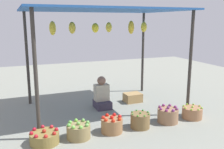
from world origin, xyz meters
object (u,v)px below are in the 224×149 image
object	(u,v)px
vendor_person	(102,96)
basket_green_chilies	(140,121)
basket_red_apples	(44,138)
wooden_crate_near_vendor	(133,98)
basket_limes	(192,113)
basket_purple_onions	(168,115)
basket_red_tomatoes	(112,125)
basket_green_apples	(79,131)

from	to	relation	value
vendor_person	basket_green_chilies	xyz separation A→B (m)	(0.31, -1.40, -0.15)
basket_red_apples	wooden_crate_near_vendor	xyz separation A→B (m)	(2.45, 1.51, 0.01)
basket_limes	basket_purple_onions	bearing A→B (deg)	179.66
basket_red_apples	basket_green_chilies	xyz separation A→B (m)	(1.85, -0.03, 0.04)
basket_red_apples	basket_limes	distance (m)	3.14
basket_red_tomatoes	basket_purple_onions	distance (m)	1.27
basket_green_apples	basket_purple_onions	xyz separation A→B (m)	(1.92, 0.03, 0.02)
basket_red_apples	basket_purple_onions	bearing A→B (deg)	0.10
basket_red_tomatoes	wooden_crate_near_vendor	bearing A→B (deg)	51.75
basket_purple_onions	basket_limes	world-z (taller)	basket_purple_onions
basket_red_tomatoes	basket_purple_onions	bearing A→B (deg)	0.72
basket_red_tomatoes	basket_limes	xyz separation A→B (m)	(1.89, 0.01, -0.02)
vendor_person	basket_green_chilies	bearing A→B (deg)	-77.65
basket_red_apples	basket_limes	bearing A→B (deg)	0.02
basket_red_apples	basket_limes	xyz separation A→B (m)	(3.14, 0.00, 0.02)
basket_red_apples	vendor_person	bearing A→B (deg)	41.63
vendor_person	basket_purple_onions	size ratio (longest dim) A/B	1.81
basket_green_apples	basket_limes	world-z (taller)	basket_green_apples
basket_red_tomatoes	basket_green_chilies	size ratio (longest dim) A/B	1.07
basket_green_apples	wooden_crate_near_vendor	distance (m)	2.40
basket_purple_onions	wooden_crate_near_vendor	distance (m)	1.51
basket_green_chilies	basket_limes	world-z (taller)	basket_green_chilies
basket_red_apples	basket_green_apples	size ratio (longest dim) A/B	1.17
basket_green_apples	basket_red_apples	bearing A→B (deg)	178.01
basket_green_chilies	basket_purple_onions	distance (m)	0.67
basket_red_tomatoes	basket_green_apples	bearing A→B (deg)	-179.15
basket_green_chilies	basket_limes	xyz separation A→B (m)	(1.29, 0.03, -0.02)
basket_green_apples	wooden_crate_near_vendor	world-z (taller)	basket_green_apples
vendor_person	wooden_crate_near_vendor	distance (m)	0.93
basket_green_chilies	basket_purple_onions	xyz separation A→B (m)	(0.67, 0.03, 0.01)
basket_purple_onions	wooden_crate_near_vendor	bearing A→B (deg)	92.68
basket_red_apples	basket_green_apples	bearing A→B (deg)	-1.99
vendor_person	basket_red_apples	bearing A→B (deg)	-138.37
basket_green_apples	basket_limes	xyz separation A→B (m)	(2.54, 0.02, -0.01)
wooden_crate_near_vendor	basket_green_chilies	bearing A→B (deg)	-111.30
vendor_person	basket_purple_onions	distance (m)	1.69
basket_green_apples	basket_red_tomatoes	bearing A→B (deg)	0.85
basket_limes	basket_green_apples	bearing A→B (deg)	-179.51
basket_purple_onions	basket_green_chilies	bearing A→B (deg)	-177.41
basket_purple_onions	basket_limes	xyz separation A→B (m)	(0.62, -0.00, -0.03)
basket_green_apples	basket_green_chilies	distance (m)	1.25
basket_green_apples	basket_limes	bearing A→B (deg)	0.49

